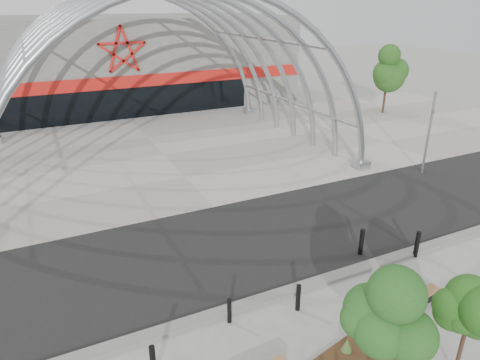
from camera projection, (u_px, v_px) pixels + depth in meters
ground at (289, 287)px, 15.12m from camera, size 140.00×140.00×0.00m
road at (245, 241)px, 18.03m from camera, size 140.00×7.00×0.02m
forecourt at (164, 155)px, 27.99m from camera, size 60.00×17.00×0.04m
kerb at (293, 290)px, 14.89m from camera, size 60.00×0.50×0.12m
arena_building at (108, 61)px, 41.35m from camera, size 34.00×15.24×8.00m
vault_canopy at (164, 155)px, 27.99m from camera, size 20.80×15.80×20.36m
planting_bed at (366, 348)px, 12.30m from camera, size 4.87×2.45×0.49m
signal_pole at (429, 132)px, 24.13m from camera, size 0.30×0.68×4.80m
street_tree_0 at (389, 312)px, 10.20m from camera, size 1.53×1.53×3.48m
street_tree_1 at (472, 304)px, 10.73m from camera, size 1.37×1.37×3.24m
bench_1 at (420, 300)px, 14.21m from camera, size 1.82×0.66×0.37m
bollard_1 at (229, 311)px, 13.32m from camera, size 0.14×0.14×0.87m
bollard_2 at (298, 298)px, 13.84m from camera, size 0.15×0.15×0.96m
bollard_3 at (361, 242)px, 16.86m from camera, size 0.18×0.18×1.12m
bollard_4 at (417, 244)px, 16.72m from camera, size 0.18×0.18×1.11m
bg_tree_1 at (389, 65)px, 36.82m from camera, size 2.70×2.70×5.91m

